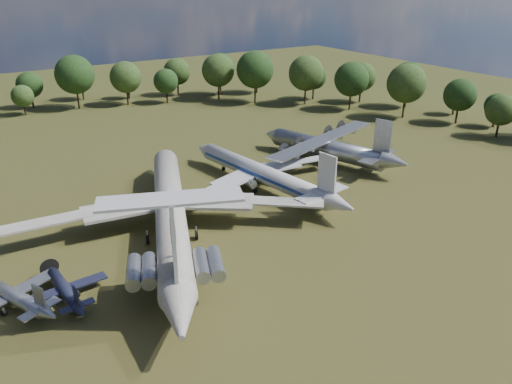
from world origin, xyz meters
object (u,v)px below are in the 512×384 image
tu104_jet (262,176)px  small_prop_west (66,292)px  an12_transport (327,151)px  il62_airliner (171,216)px  small_prop_northwest (13,298)px  person_on_il62 (174,250)px

tu104_jet → small_prop_west: size_ratio=3.16×
an12_transport → il62_airliner: bearing=179.4°
tu104_jet → small_prop_northwest: size_ratio=2.61×
tu104_jet → small_prop_west: tu104_jet is taller
tu104_jet → small_prop_northwest: (-41.97, -13.51, -0.93)m
small_prop_west → person_on_il62: size_ratio=8.33×
an12_transport → small_prop_northwest: an12_transport is taller
small_prop_west → il62_airliner: bearing=21.4°
person_on_il62 → il62_airliner: bearing=-102.5°
il62_airliner → person_on_il62: 16.39m
tu104_jet → small_prop_northwest: tu104_jet is taller
il62_airliner → tu104_jet: bearing=41.0°
il62_airliner → person_on_il62: (-5.89, -14.86, 3.66)m
il62_airliner → small_prop_northwest: (-21.83, -6.44, -1.66)m
person_on_il62 → small_prop_northwest: bearing=-18.7°
il62_airliner → person_on_il62: size_ratio=36.14×
il62_airliner → tu104_jet: il62_airliner is taller
an12_transport → person_on_il62: size_ratio=21.70×
an12_transport → small_prop_northwest: size_ratio=2.15×
tu104_jet → small_prop_west: bearing=-165.6°
tu104_jet → small_prop_west: 39.75m
an12_transport → person_on_il62: bearing=-166.4°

